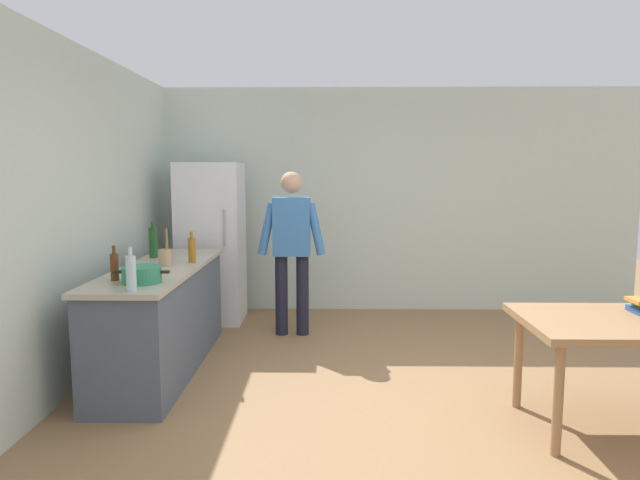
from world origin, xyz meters
TOP-DOWN VIEW (x-y plane):
  - ground_plane at (0.00, 0.00)m, footprint 14.00×14.00m
  - wall_back at (0.00, 3.00)m, footprint 6.40×0.12m
  - wall_left at (-2.60, 0.20)m, footprint 0.12×5.60m
  - kitchen_counter at (-2.00, 0.80)m, footprint 0.64×2.20m
  - refrigerator at (-1.90, 2.40)m, footprint 0.70×0.67m
  - person at (-0.95, 1.85)m, footprint 0.70×0.22m
  - dining_table at (1.40, -0.30)m, footprint 1.40×0.90m
  - cooking_pot at (-1.92, 0.09)m, footprint 0.40×0.28m
  - utensil_jar at (-1.96, 0.83)m, footprint 0.11×0.11m
  - bottle_beer_brown at (-2.15, 0.18)m, footprint 0.06×0.06m
  - bottle_wine_green at (-2.21, 1.28)m, footprint 0.08×0.08m
  - bottle_oil_amber at (-1.78, 1.00)m, footprint 0.06×0.06m
  - bottle_water_clear at (-1.89, -0.19)m, footprint 0.07×0.07m

SIDE VIEW (x-z plane):
  - ground_plane at x=0.00m, z-range 0.00..0.00m
  - kitchen_counter at x=-2.00m, z-range 0.00..0.90m
  - dining_table at x=1.40m, z-range 0.30..1.05m
  - refrigerator at x=-1.90m, z-range 0.00..1.80m
  - cooking_pot at x=-1.92m, z-range 0.90..1.02m
  - person at x=-0.95m, z-range 0.13..1.83m
  - utensil_jar at x=-1.96m, z-range 0.82..1.14m
  - bottle_beer_brown at x=-2.15m, z-range 0.88..1.14m
  - bottle_oil_amber at x=-1.78m, z-range 0.88..1.16m
  - bottle_water_clear at x=-1.89m, z-range 0.88..1.18m
  - bottle_wine_green at x=-2.21m, z-range 0.88..1.22m
  - wall_back at x=0.00m, z-range 0.00..2.70m
  - wall_left at x=-2.60m, z-range 0.00..2.70m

